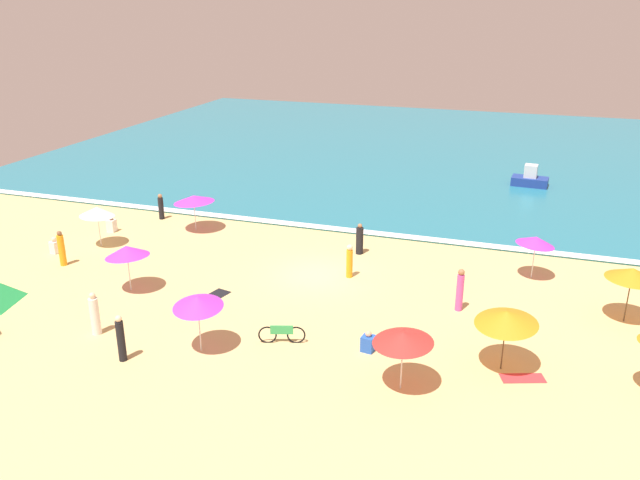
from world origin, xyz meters
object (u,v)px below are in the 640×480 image
beach_umbrella_4 (536,241)px  beachgoer_4 (112,225)px  beach_umbrella_8 (97,211)px  beachgoer_5 (95,315)px  beachgoer_10 (55,246)px  small_boat_0 (530,179)px  beach_umbrella_0 (194,199)px  beach_umbrella_3 (198,302)px  beach_umbrella_7 (632,274)px  parked_bicycle (282,334)px  beachgoer_9 (360,240)px  beach_umbrella_1 (403,337)px  beachgoer_1 (121,339)px  beachgoer_7 (161,207)px  beach_umbrella_2 (507,317)px  beachgoer_3 (350,261)px  beach_umbrella_5 (127,251)px  beachgoer_0 (62,249)px  beachgoer_8 (368,343)px  beachgoer_6 (460,290)px

beach_umbrella_4 → beachgoer_4: beach_umbrella_4 is taller
beach_umbrella_8 → beachgoer_5: bearing=-54.7°
beachgoer_10 → small_boat_0: (22.99, 20.72, 0.20)m
beach_umbrella_0 → beach_umbrella_3: 13.54m
beach_umbrella_7 → parked_bicycle: bearing=-154.3°
beachgoer_9 → small_boat_0: (8.00, 15.81, -0.18)m
beach_umbrella_1 → small_boat_0: bearing=82.7°
beachgoer_1 → beachgoer_9: beachgoer_1 is taller
beachgoer_7 → small_boat_0: (20.68, 14.19, -0.17)m
beach_umbrella_2 → beachgoer_3: 9.59m
beach_umbrella_5 → beachgoer_10: (-6.34, 2.67, -1.53)m
beach_umbrella_5 → beachgoer_5: size_ratio=1.51×
beach_umbrella_2 → beachgoer_4: (-21.85, 7.83, -1.65)m
beach_umbrella_7 → beachgoer_3: (-11.91, 0.67, -1.29)m
beach_umbrella_0 → beach_umbrella_5: bearing=-82.1°
beach_umbrella_1 → beachgoer_7: bearing=142.9°
beachgoer_10 → small_boat_0: 30.95m
beach_umbrella_0 → beachgoer_4: 4.94m
beachgoer_1 → beach_umbrella_8: bearing=129.7°
beach_umbrella_7 → beachgoer_7: bearing=167.9°
beach_umbrella_7 → beachgoer_1: bearing=-152.7°
beach_umbrella_8 → beachgoer_0: 3.02m
beach_umbrella_0 → beachgoer_4: beach_umbrella_0 is taller
beach_umbrella_0 → beach_umbrella_4: beach_umbrella_4 is taller
beachgoer_3 → beachgoer_7: beachgoer_3 is taller
beach_umbrella_1 → beach_umbrella_3: bearing=179.4°
parked_bicycle → beach_umbrella_1: bearing=-17.7°
beachgoer_8 → beachgoer_6: bearing=57.9°
beach_umbrella_2 → beachgoer_4: size_ratio=3.24×
beach_umbrella_2 → beachgoer_4: bearing=160.3°
beach_umbrella_0 → beachgoer_5: beach_umbrella_0 is taller
parked_bicycle → beachgoer_5: (-7.17, -1.66, 0.46)m
beach_umbrella_0 → beach_umbrella_4: bearing=-2.8°
beach_umbrella_7 → beach_umbrella_8: beach_umbrella_7 is taller
beach_umbrella_0 → beach_umbrella_4: (18.29, -0.89, 0.01)m
beach_umbrella_8 → beachgoer_7: size_ratio=1.64×
beach_umbrella_0 → small_boat_0: size_ratio=1.06×
beach_umbrella_7 → beachgoer_7: size_ratio=1.81×
beachgoer_7 → beach_umbrella_8: bearing=-98.0°
beach_umbrella_4 → beachgoer_1: size_ratio=1.30×
small_boat_0 → beach_umbrella_5: bearing=-125.4°
parked_bicycle → beach_umbrella_5: bearing=164.9°
beach_umbrella_0 → beachgoer_9: bearing=-2.8°
beachgoer_5 → beach_umbrella_0: bearing=100.3°
parked_bicycle → beachgoer_10: beachgoer_10 is taller
parked_bicycle → beachgoer_9: (0.42, 9.80, 0.37)m
beach_umbrella_7 → beachgoer_0: beach_umbrella_7 is taller
beach_umbrella_0 → beach_umbrella_7: beach_umbrella_7 is taller
beach_umbrella_8 → beachgoer_10: bearing=-135.3°
beach_umbrella_2 → beach_umbrella_5: bearing=174.9°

